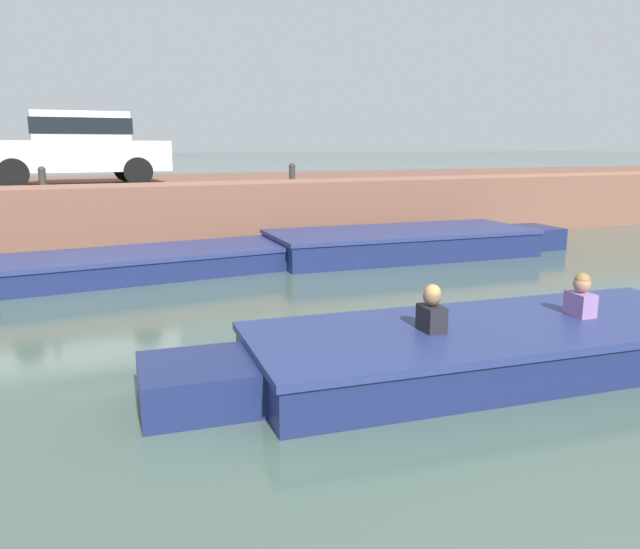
% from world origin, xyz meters
% --- Properties ---
extents(ground_plane, '(400.00, 400.00, 0.00)m').
position_xyz_m(ground_plane, '(0.00, 6.47, 0.00)').
color(ground_plane, '#42564C').
extents(far_quay_wall, '(60.00, 6.00, 1.50)m').
position_xyz_m(far_quay_wall, '(0.00, 15.95, 0.75)').
color(far_quay_wall, brown).
rests_on(far_quay_wall, ground).
extents(far_wall_coping, '(60.00, 0.24, 0.08)m').
position_xyz_m(far_wall_coping, '(0.00, 13.07, 1.54)').
color(far_wall_coping, '#925F4C').
rests_on(far_wall_coping, far_quay_wall).
extents(boat_moored_central_navy, '(6.35, 2.23, 0.45)m').
position_xyz_m(boat_moored_central_navy, '(-0.90, 11.15, 0.23)').
color(boat_moored_central_navy, navy).
rests_on(boat_moored_central_navy, ground).
extents(boat_moored_east_navy, '(6.83, 2.59, 0.57)m').
position_xyz_m(boat_moored_east_navy, '(4.82, 11.04, 0.28)').
color(boat_moored_east_navy, navy).
rests_on(boat_moored_east_navy, ground).
extents(motorboat_passing, '(6.52, 2.40, 0.98)m').
position_xyz_m(motorboat_passing, '(1.66, 4.69, 0.25)').
color(motorboat_passing, navy).
rests_on(motorboat_passing, ground).
extents(car_left_inner_white, '(3.89, 1.99, 1.54)m').
position_xyz_m(car_left_inner_white, '(-1.72, 14.25, 2.34)').
color(car_left_inner_white, white).
rests_on(car_left_inner_white, far_quay_wall).
extents(mooring_bollard_mid, '(0.15, 0.15, 0.45)m').
position_xyz_m(mooring_bollard_mid, '(-2.43, 13.20, 1.74)').
color(mooring_bollard_mid, '#2D2B28').
rests_on(mooring_bollard_mid, far_quay_wall).
extents(mooring_bollard_east, '(0.15, 0.15, 0.45)m').
position_xyz_m(mooring_bollard_east, '(2.85, 13.20, 1.74)').
color(mooring_bollard_east, '#2D2B28').
rests_on(mooring_bollard_east, far_quay_wall).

